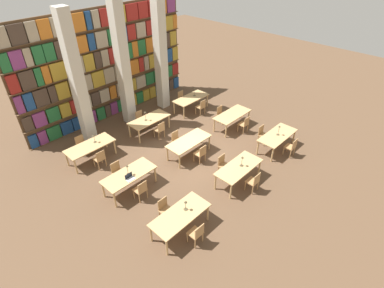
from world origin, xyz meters
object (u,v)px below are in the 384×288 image
desk_lamp_2 (279,129)px  chair_9 (177,140)px  pillar_left (77,81)px  chair_13 (82,144)px  pillar_right (161,55)px  chair_0 (197,233)px  reading_table_7 (149,120)px  reading_table_3 (129,176)px  reading_table_5 (232,115)px  pillar_center (123,67)px  chair_1 (165,209)px  laptop (130,178)px  desk_lamp_1 (242,160)px  chair_12 (100,158)px  chair_15 (141,119)px  chair_17 (182,98)px  chair_11 (221,114)px  reading_table_6 (90,147)px  chair_2 (254,181)px  desk_lamp_0 (186,204)px  chair_3 (223,164)px  chair_16 (201,107)px  chair_6 (141,190)px  desk_lamp_3 (127,168)px  desk_lamp_6 (194,90)px  chair_7 (118,172)px  chair_4 (291,147)px  chair_8 (201,153)px  chair_14 (160,129)px  reading_table_1 (239,168)px  reading_table_2 (277,136)px  chair_5 (263,134)px  desk_lamp_5 (145,114)px  chair_10 (244,124)px  reading_table_0 (180,216)px  reading_table_4 (189,142)px  reading_table_8 (191,99)px  desk_lamp_4 (94,137)px

desk_lamp_2 → chair_9: 4.61m
pillar_left → chair_13: 2.76m
pillar_right → chair_0: size_ratio=6.84×
chair_9 → reading_table_7: chair_9 is taller
reading_table_3 → reading_table_5: 6.36m
pillar_right → chair_13: bearing=-172.3°
pillar_center → reading_table_5: size_ratio=2.90×
chair_1 → reading_table_7: bearing=-124.5°
laptop → desk_lamp_1: bearing=-36.2°
chair_12 → chair_15: bearing=22.6°
reading_table_7 → chair_17: (3.11, 0.84, -0.21)m
chair_11 → reading_table_6: bearing=-17.7°
chair_2 → desk_lamp_0: bearing=166.8°
chair_3 → chair_16: bearing=-127.6°
chair_6 → desk_lamp_3: size_ratio=1.94×
desk_lamp_1 → desk_lamp_6: bearing=59.9°
chair_7 → reading_table_7: 3.71m
chair_11 → reading_table_6: 6.75m
chair_4 → chair_15: same height
chair_0 → desk_lamp_1: bearing=12.6°
desk_lamp_3 → chair_8: bearing=-14.8°
chair_8 → chair_14: same height
pillar_center → chair_3: 6.74m
chair_8 → chair_13: 5.36m
reading_table_5 → reading_table_1: bearing=-139.3°
chair_1 → chair_14: same height
reading_table_2 → desk_lamp_6: bearing=86.8°
reading_table_6 → laptop: bearing=-92.0°
chair_5 → desk_lamp_5: bearing=-54.4°
pillar_center → desk_lamp_5: pillar_center is taller
reading_table_2 → reading_table_7: same height
pillar_right → chair_14: (-2.35, -2.36, -2.52)m
chair_8 → chair_14: 2.71m
reading_table_7 → desk_lamp_1: bearing=-88.2°
chair_6 → chair_10: 6.44m
reading_table_1 → chair_16: chair_16 is taller
chair_4 → chair_5: bearing=90.0°
chair_12 → chair_10: bearing=-23.4°
reading_table_0 → reading_table_4: size_ratio=1.00×
chair_1 → reading_table_3: chair_1 is taller
chair_12 → reading_table_7: bearing=10.7°
chair_4 → reading_table_8: chair_4 is taller
chair_6 → chair_9: (3.17, 1.37, 0.00)m
chair_2 → pillar_right: bearing=73.2°
pillar_right → reading_table_6: (-5.56, -1.49, -2.31)m
chair_14 → chair_10: bearing=-39.7°
reading_table_5 → chair_15: (-3.18, 3.40, -0.21)m
reading_table_3 → chair_15: size_ratio=2.36×
desk_lamp_1 → desk_lamp_4: 6.36m
desk_lamp_6 → desk_lamp_0: bearing=-138.8°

